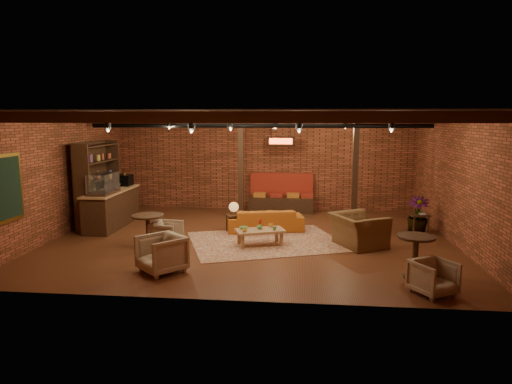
# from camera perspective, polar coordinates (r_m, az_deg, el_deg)

# --- Properties ---
(floor) EXTENTS (10.00, 10.00, 0.00)m
(floor) POSITION_cam_1_polar(r_m,az_deg,el_deg) (11.74, -0.64, -5.90)
(floor) COLOR #3E1E0F
(floor) RESTS_ON ground
(ceiling) EXTENTS (10.00, 8.00, 0.02)m
(ceiling) POSITION_cam_1_polar(r_m,az_deg,el_deg) (11.34, -0.67, 9.92)
(ceiling) COLOR black
(ceiling) RESTS_ON wall_back
(wall_back) EXTENTS (10.00, 0.02, 3.20)m
(wall_back) POSITION_cam_1_polar(r_m,az_deg,el_deg) (15.38, 1.02, 3.76)
(wall_back) COLOR brown
(wall_back) RESTS_ON ground
(wall_front) EXTENTS (10.00, 0.02, 3.20)m
(wall_front) POSITION_cam_1_polar(r_m,az_deg,el_deg) (7.52, -4.07, -2.00)
(wall_front) COLOR brown
(wall_front) RESTS_ON ground
(wall_left) EXTENTS (0.02, 8.00, 3.20)m
(wall_left) POSITION_cam_1_polar(r_m,az_deg,el_deg) (12.97, -23.19, 2.00)
(wall_left) COLOR brown
(wall_left) RESTS_ON ground
(wall_right) EXTENTS (0.02, 8.00, 3.20)m
(wall_right) POSITION_cam_1_polar(r_m,az_deg,el_deg) (11.95, 23.91, 1.40)
(wall_right) COLOR brown
(wall_right) RESTS_ON ground
(ceiling_beams) EXTENTS (9.80, 6.40, 0.22)m
(ceiling_beams) POSITION_cam_1_polar(r_m,az_deg,el_deg) (11.33, -0.67, 9.31)
(ceiling_beams) COLOR black
(ceiling_beams) RESTS_ON ceiling
(ceiling_pipe) EXTENTS (9.60, 0.12, 0.12)m
(ceiling_pipe) POSITION_cam_1_polar(r_m,az_deg,el_deg) (12.93, 0.14, 8.28)
(ceiling_pipe) COLOR black
(ceiling_pipe) RESTS_ON ceiling
(post_left) EXTENTS (0.16, 0.16, 3.20)m
(post_left) POSITION_cam_1_polar(r_m,az_deg,el_deg) (14.06, -1.90, 3.25)
(post_left) COLOR black
(post_left) RESTS_ON ground
(post_right) EXTENTS (0.16, 0.16, 3.20)m
(post_right) POSITION_cam_1_polar(r_m,az_deg,el_deg) (13.43, 12.30, 2.76)
(post_right) COLOR black
(post_right) RESTS_ON ground
(service_counter) EXTENTS (0.80, 2.50, 1.60)m
(service_counter) POSITION_cam_1_polar(r_m,az_deg,el_deg) (13.58, -17.62, -0.81)
(service_counter) COLOR black
(service_counter) RESTS_ON ground
(plant_counter) EXTENTS (0.35, 0.39, 0.30)m
(plant_counter) POSITION_cam_1_polar(r_m,az_deg,el_deg) (13.66, -16.99, 1.06)
(plant_counter) COLOR #337F33
(plant_counter) RESTS_ON service_counter
(shelving_hutch) EXTENTS (0.52, 2.00, 2.40)m
(shelving_hutch) POSITION_cam_1_polar(r_m,az_deg,el_deg) (13.77, -19.06, 0.94)
(shelving_hutch) COLOR black
(shelving_hutch) RESTS_ON ground
(chalkboard_menu) EXTENTS (0.08, 0.96, 1.46)m
(chalkboard_menu) POSITION_cam_1_polar(r_m,az_deg,el_deg) (11.00, -28.62, 0.45)
(chalkboard_menu) COLOR black
(chalkboard_menu) RESTS_ON wall_left
(banquette) EXTENTS (2.10, 0.70, 1.00)m
(banquette) POSITION_cam_1_polar(r_m,az_deg,el_deg) (15.05, 3.14, -0.60)
(banquette) COLOR maroon
(banquette) RESTS_ON ground
(service_sign) EXTENTS (0.86, 0.06, 0.30)m
(service_sign) POSITION_cam_1_polar(r_m,az_deg,el_deg) (14.40, 3.12, 6.37)
(service_sign) COLOR #F24618
(service_sign) RESTS_ON ceiling
(ceiling_spotlights) EXTENTS (6.40, 4.40, 0.28)m
(ceiling_spotlights) POSITION_cam_1_polar(r_m,az_deg,el_deg) (11.34, -0.67, 8.20)
(ceiling_spotlights) COLOR black
(ceiling_spotlights) RESTS_ON ceiling
(rug) EXTENTS (4.36, 3.85, 0.01)m
(rug) POSITION_cam_1_polar(r_m,az_deg,el_deg) (11.49, 1.24, -6.20)
(rug) COLOR maroon
(rug) RESTS_ON floor
(sofa) EXTENTS (2.18, 1.22, 0.60)m
(sofa) POSITION_cam_1_polar(r_m,az_deg,el_deg) (12.54, 1.12, -3.51)
(sofa) COLOR #A15016
(sofa) RESTS_ON floor
(coffee_table) EXTENTS (1.28, 0.93, 0.65)m
(coffee_table) POSITION_cam_1_polar(r_m,az_deg,el_deg) (11.07, 0.44, -4.93)
(coffee_table) COLOR olive
(coffee_table) RESTS_ON floor
(side_table_lamp) EXTENTS (0.52, 0.52, 0.84)m
(side_table_lamp) POSITION_cam_1_polar(r_m,az_deg,el_deg) (12.28, -2.80, -2.18)
(side_table_lamp) COLOR black
(side_table_lamp) RESTS_ON floor
(round_table_left) EXTENTS (0.76, 0.76, 0.80)m
(round_table_left) POSITION_cam_1_polar(r_m,az_deg,el_deg) (11.17, -13.35, -4.09)
(round_table_left) COLOR black
(round_table_left) RESTS_ON floor
(armchair_a) EXTENTS (0.69, 0.73, 0.67)m
(armchair_a) POSITION_cam_1_polar(r_m,az_deg,el_deg) (11.21, -11.14, -5.02)
(armchair_a) COLOR beige
(armchair_a) RESTS_ON floor
(armchair_b) EXTENTS (1.10, 1.10, 0.83)m
(armchair_b) POSITION_cam_1_polar(r_m,az_deg,el_deg) (9.39, -11.74, -7.36)
(armchair_b) COLOR beige
(armchair_b) RESTS_ON floor
(armchair_right) EXTENTS (1.25, 1.43, 1.05)m
(armchair_right) POSITION_cam_1_polar(r_m,az_deg,el_deg) (11.24, 12.69, -4.04)
(armchair_right) COLOR brown
(armchair_right) RESTS_ON floor
(side_table_book) EXTENTS (0.54, 0.54, 0.55)m
(side_table_book) POSITION_cam_1_polar(r_m,az_deg,el_deg) (12.94, 19.67, -2.78)
(side_table_book) COLOR black
(side_table_book) RESTS_ON floor
(round_table_right) EXTENTS (0.72, 0.72, 0.84)m
(round_table_right) POSITION_cam_1_polar(r_m,az_deg,el_deg) (9.34, 19.32, -6.84)
(round_table_right) COLOR black
(round_table_right) RESTS_ON floor
(armchair_far) EXTENTS (0.87, 0.86, 0.67)m
(armchair_far) POSITION_cam_1_polar(r_m,az_deg,el_deg) (8.68, 21.29, -9.74)
(armchair_far) COLOR beige
(armchair_far) RESTS_ON floor
(plant_tall) EXTENTS (1.96, 1.96, 2.94)m
(plant_tall) POSITION_cam_1_polar(r_m,az_deg,el_deg) (12.89, 19.79, 1.57)
(plant_tall) COLOR #4C7F4C
(plant_tall) RESTS_ON floor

